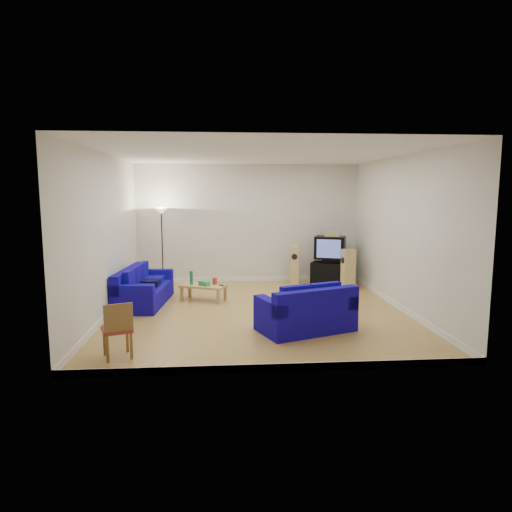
{
  "coord_description": "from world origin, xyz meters",
  "views": [
    {
      "loc": [
        -0.75,
        -9.19,
        2.45
      ],
      "look_at": [
        0.0,
        0.4,
        1.1
      ],
      "focal_mm": 32.0,
      "sensor_mm": 36.0,
      "label": 1
    }
  ],
  "objects": [
    {
      "name": "room",
      "position": [
        0.0,
        0.0,
        1.54
      ],
      "size": [
        6.01,
        6.51,
        3.21
      ],
      "color": "olive",
      "rests_on": "ground"
    },
    {
      "name": "tissue_box",
      "position": [
        -1.13,
        0.93,
        0.41
      ],
      "size": [
        0.27,
        0.27,
        0.1
      ],
      "primitive_type": "cube",
      "rotation": [
        0.0,
        0.0,
        -0.75
      ],
      "color": "green",
      "rests_on": "coffee_table"
    },
    {
      "name": "sofa_loveseat",
      "position": [
        0.76,
        -1.44,
        0.31
      ],
      "size": [
        1.84,
        1.43,
        0.81
      ],
      "rotation": [
        0.0,
        0.0,
        0.36
      ],
      "color": "#0F0679",
      "rests_on": "ground"
    },
    {
      "name": "red_canister",
      "position": [
        -0.89,
        1.06,
        0.44
      ],
      "size": [
        0.15,
        0.15,
        0.15
      ],
      "primitive_type": "cylinder",
      "rotation": [
        0.0,
        0.0,
        -0.75
      ],
      "color": "red",
      "rests_on": "coffee_table"
    },
    {
      "name": "bottle",
      "position": [
        -1.42,
        1.07,
        0.52
      ],
      "size": [
        0.09,
        0.09,
        0.31
      ],
      "primitive_type": "cylinder",
      "rotation": [
        0.0,
        0.0,
        -0.27
      ],
      "color": "#197233",
      "rests_on": "coffee_table"
    },
    {
      "name": "floor_lamp",
      "position": [
        -2.26,
        2.7,
        1.69
      ],
      "size": [
        0.35,
        0.35,
        2.05
      ],
      "color": "black",
      "rests_on": "ground"
    },
    {
      "name": "av_receiver",
      "position": [
        2.22,
        2.71,
        0.63
      ],
      "size": [
        0.56,
        0.52,
        0.11
      ],
      "primitive_type": "cube",
      "rotation": [
        0.0,
        0.0,
        -0.4
      ],
      "color": "black",
      "rests_on": "tv_stand"
    },
    {
      "name": "centre_speaker",
      "position": [
        2.21,
        2.65,
        1.35
      ],
      "size": [
        0.42,
        0.28,
        0.14
      ],
      "primitive_type": "cube",
      "rotation": [
        0.0,
        0.0,
        -0.36
      ],
      "color": "tan",
      "rests_on": "television"
    },
    {
      "name": "speaker_right",
      "position": [
        2.45,
        1.91,
        0.52
      ],
      "size": [
        0.35,
        0.3,
        1.03
      ],
      "rotation": [
        0.0,
        0.0,
        -1.36
      ],
      "color": "tan",
      "rests_on": "ground"
    },
    {
      "name": "coffee_table",
      "position": [
        -1.15,
        1.01,
        0.31
      ],
      "size": [
        1.12,
        0.86,
        0.36
      ],
      "rotation": [
        0.0,
        0.0,
        -0.42
      ],
      "color": "tan",
      "rests_on": "ground"
    },
    {
      "name": "sofa_three_seat",
      "position": [
        -2.49,
        0.82,
        0.29
      ],
      "size": [
        1.07,
        2.12,
        0.79
      ],
      "rotation": [
        0.0,
        0.0,
        -1.67
      ],
      "color": "#0F0679",
      "rests_on": "ground"
    },
    {
      "name": "dining_chair",
      "position": [
        -2.28,
        -2.56,
        0.48
      ],
      "size": [
        0.53,
        0.53,
        0.86
      ],
      "rotation": [
        0.0,
        0.0,
        0.37
      ],
      "color": "brown",
      "rests_on": "ground"
    },
    {
      "name": "tv_stand",
      "position": [
        2.17,
        2.7,
        0.29
      ],
      "size": [
        1.08,
        0.88,
        0.58
      ],
      "primitive_type": "cube",
      "rotation": [
        0.0,
        0.0,
        -0.45
      ],
      "color": "black",
      "rests_on": "ground"
    },
    {
      "name": "speaker_left",
      "position": [
        1.21,
        2.7,
        0.52
      ],
      "size": [
        0.29,
        0.35,
        1.04
      ],
      "rotation": [
        0.0,
        0.0,
        -0.18
      ],
      "color": "tan",
      "rests_on": "ground"
    },
    {
      "name": "remote",
      "position": [
        -0.74,
        0.9,
        0.37
      ],
      "size": [
        0.13,
        0.13,
        0.02
      ],
      "primitive_type": "cube",
      "rotation": [
        0.0,
        0.0,
        -0.82
      ],
      "color": "black",
      "rests_on": "coffee_table"
    },
    {
      "name": "television",
      "position": [
        2.16,
        2.7,
        0.98
      ],
      "size": [
        0.93,
        0.81,
        0.6
      ],
      "rotation": [
        0.0,
        0.0,
        -0.36
      ],
      "color": "black",
      "rests_on": "av_receiver"
    }
  ]
}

